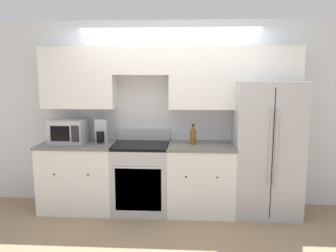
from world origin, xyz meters
The scene contains 9 objects.
ground_plane centered at (0.00, 0.00, 0.00)m, with size 12.00×12.00×0.00m, color #937A5B.
wall_back centered at (0.02, 0.58, 1.52)m, with size 8.00×0.39×2.60m.
lower_cabinets_left centered at (-1.24, 0.31, 0.47)m, with size 1.02×0.64×0.93m.
lower_cabinets_right centered at (0.44, 0.31, 0.47)m, with size 0.89×0.64×0.93m.
oven_range centered at (-0.37, 0.31, 0.47)m, with size 0.75×0.65×1.09m.
refrigerator centered at (1.31, 0.38, 0.89)m, with size 0.85×0.78×1.78m.
microwave centered at (-1.38, 0.37, 1.09)m, with size 0.47×0.38×0.31m.
bottle centered at (0.33, 0.36, 1.04)m, with size 0.08×0.08×0.27m.
coffee_maker centered at (-0.93, 0.41, 1.08)m, with size 0.16×0.21×0.32m.
Camera 1 is at (0.26, -3.98, 1.86)m, focal length 35.00 mm.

